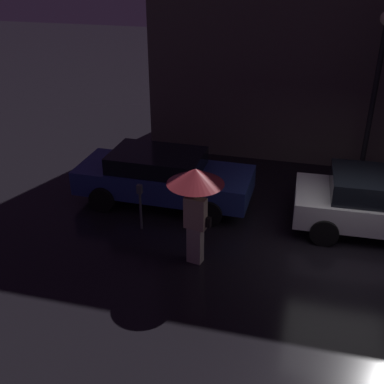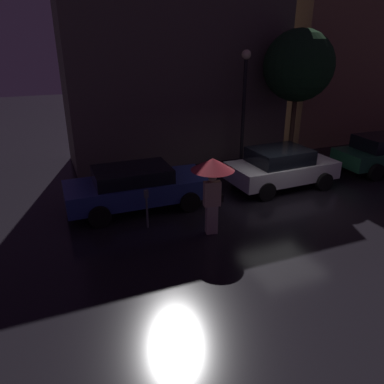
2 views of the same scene
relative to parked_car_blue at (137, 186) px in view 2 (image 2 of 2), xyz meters
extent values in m
plane|color=black|center=(4.79, -1.50, -0.75)|extent=(60.00, 60.00, 0.00)
cube|color=#564C47|center=(3.26, 5.00, 3.48)|extent=(9.56, 3.00, 8.46)
cube|color=#8C664C|center=(13.61, 5.00, 3.36)|extent=(9.37, 3.00, 8.22)
cube|color=navy|center=(0.04, 0.00, -0.10)|extent=(4.58, 1.81, 0.64)
cube|color=black|center=(-0.14, 0.00, 0.43)|extent=(2.39, 1.57, 0.43)
cylinder|color=black|center=(1.45, 0.87, -0.42)|extent=(0.66, 0.22, 0.66)
cylinder|color=black|center=(1.45, -0.87, -0.42)|extent=(0.66, 0.22, 0.66)
cylinder|color=black|center=(-1.37, 0.87, -0.42)|extent=(0.66, 0.22, 0.66)
cylinder|color=black|center=(-1.37, -0.87, -0.42)|extent=(0.66, 0.22, 0.66)
cube|color=silver|center=(5.41, -0.16, -0.11)|extent=(3.99, 1.94, 0.62)
cube|color=black|center=(5.25, -0.16, 0.46)|extent=(2.10, 1.66, 0.51)
cylinder|color=black|center=(6.63, 0.75, -0.42)|extent=(0.65, 0.22, 0.65)
cylinder|color=black|center=(6.63, -1.07, -0.42)|extent=(0.65, 0.22, 0.65)
cylinder|color=black|center=(4.19, 0.75, -0.42)|extent=(0.65, 0.22, 0.65)
cylinder|color=black|center=(4.19, -1.07, -0.42)|extent=(0.65, 0.22, 0.65)
cube|color=#1E5638|center=(10.42, -0.17, -0.11)|extent=(4.12, 1.83, 0.60)
cube|color=black|center=(10.26, -0.17, 0.46)|extent=(2.16, 1.56, 0.54)
cylinder|color=black|center=(9.17, 0.67, -0.42)|extent=(0.67, 0.22, 0.67)
cylinder|color=black|center=(9.17, -1.02, -0.42)|extent=(0.67, 0.22, 0.67)
cube|color=beige|center=(1.49, -2.44, -0.32)|extent=(0.35, 0.27, 0.85)
cube|color=#D1B293|center=(1.49, -2.44, 0.46)|extent=(0.49, 0.29, 0.71)
sphere|color=tan|center=(1.49, -2.44, 0.93)|extent=(0.23, 0.23, 0.23)
cylinder|color=black|center=(1.49, -2.44, 0.73)|extent=(0.02, 0.02, 0.83)
cone|color=#B2333D|center=(1.49, -2.44, 1.31)|extent=(1.18, 1.18, 0.32)
cube|color=black|center=(1.75, -2.44, 0.28)|extent=(0.18, 0.13, 0.22)
cylinder|color=#4C5154|center=(-0.10, -1.46, -0.27)|extent=(0.06, 0.06, 0.96)
cube|color=#4C5154|center=(-0.10, -1.46, 0.32)|extent=(0.12, 0.10, 0.22)
cylinder|color=black|center=(5.14, 2.40, 1.43)|extent=(0.14, 0.14, 4.37)
sphere|color=#F9EAB7|center=(5.14, 2.40, 3.80)|extent=(0.37, 0.37, 0.37)
cylinder|color=#473323|center=(7.45, 2.17, 0.69)|extent=(0.20, 0.20, 2.88)
sphere|color=#143319|center=(7.45, 2.17, 3.35)|extent=(2.86, 2.86, 2.86)
camera|label=1|loc=(3.58, -10.83, 5.44)|focal=45.00mm
camera|label=2|loc=(-2.58, -10.95, 4.42)|focal=35.00mm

